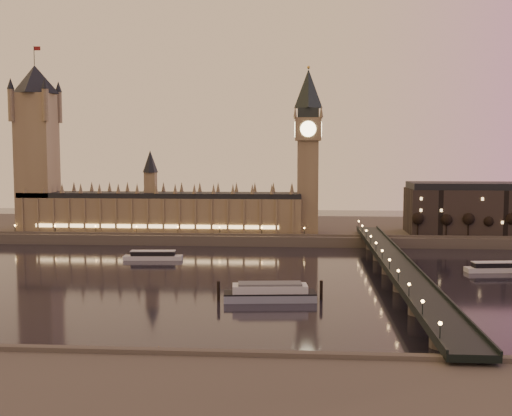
{
  "coord_description": "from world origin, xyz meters",
  "views": [
    {
      "loc": [
        51.38,
        -281.3,
        56.79
      ],
      "look_at": [
        27.88,
        35.0,
        29.16
      ],
      "focal_mm": 45.0,
      "sensor_mm": 36.0,
      "label": 1
    }
  ],
  "objects": [
    {
      "name": "ground",
      "position": [
        0.0,
        0.0,
        0.0
      ],
      "size": [
        700.0,
        700.0,
        0.0
      ],
      "primitive_type": "plane",
      "color": "black",
      "rests_on": "ground"
    },
    {
      "name": "far_embankment",
      "position": [
        30.0,
        165.0,
        3.0
      ],
      "size": [
        560.0,
        130.0,
        6.0
      ],
      "primitive_type": "cube",
      "color": "#423D35",
      "rests_on": "ground"
    },
    {
      "name": "palace_of_westminster",
      "position": [
        -40.12,
        120.99,
        21.71
      ],
      "size": [
        180.0,
        26.62,
        52.0
      ],
      "color": "brown",
      "rests_on": "ground"
    },
    {
      "name": "victoria_tower",
      "position": [
        -120.0,
        121.0,
        65.79
      ],
      "size": [
        31.68,
        31.68,
        118.0
      ],
      "color": "brown",
      "rests_on": "ground"
    },
    {
      "name": "big_ben",
      "position": [
        53.99,
        120.99,
        63.95
      ],
      "size": [
        17.68,
        17.68,
        104.0
      ],
      "color": "brown",
      "rests_on": "ground"
    },
    {
      "name": "westminster_bridge",
      "position": [
        91.61,
        0.0,
        5.52
      ],
      "size": [
        13.2,
        260.0,
        15.3
      ],
      "color": "black",
      "rests_on": "ground"
    },
    {
      "name": "bare_tree_0",
      "position": [
        122.08,
        109.0,
        16.13
      ],
      "size": [
        6.66,
        6.66,
        13.55
      ],
      "color": "black",
      "rests_on": "ground"
    },
    {
      "name": "bare_tree_1",
      "position": [
        135.78,
        109.0,
        16.13
      ],
      "size": [
        6.66,
        6.66,
        13.55
      ],
      "color": "black",
      "rests_on": "ground"
    },
    {
      "name": "bare_tree_2",
      "position": [
        149.48,
        109.0,
        16.13
      ],
      "size": [
        6.66,
        6.66,
        13.55
      ],
      "color": "black",
      "rests_on": "ground"
    },
    {
      "name": "bare_tree_3",
      "position": [
        163.18,
        109.0,
        16.13
      ],
      "size": [
        6.66,
        6.66,
        13.55
      ],
      "color": "black",
      "rests_on": "ground"
    },
    {
      "name": "cruise_boat_a",
      "position": [
        -27.9,
        49.51,
        2.18
      ],
      "size": [
        31.39,
        9.1,
        4.95
      ],
      "rotation": [
        0.0,
        0.0,
        0.08
      ],
      "color": "silver",
      "rests_on": "ground"
    },
    {
      "name": "cruise_boat_b",
      "position": [
        141.84,
        27.3,
        2.17
      ],
      "size": [
        27.34,
        10.18,
        4.93
      ],
      "rotation": [
        0.0,
        0.0,
        0.13
      ],
      "color": "silver",
      "rests_on": "ground"
    },
    {
      "name": "moored_barge",
      "position": [
        38.76,
        -39.85,
        3.16
      ],
      "size": [
        40.58,
        13.53,
        7.48
      ],
      "rotation": [
        0.0,
        0.0,
        0.1
      ],
      "color": "gray",
      "rests_on": "ground"
    }
  ]
}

